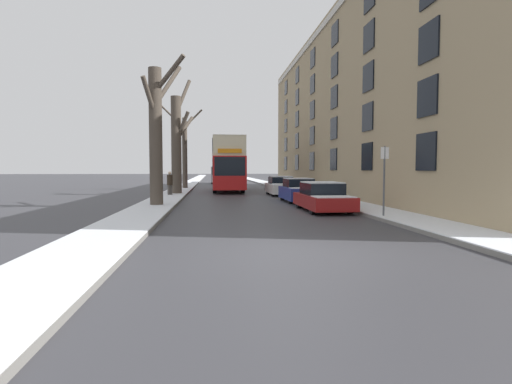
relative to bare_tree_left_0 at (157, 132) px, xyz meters
name	(u,v)px	position (x,y,z in m)	size (l,w,h in m)	color
ground_plane	(306,253)	(4.88, -11.44, -3.76)	(320.00, 320.00, 0.00)	#38383D
sidewalk_left	(193,181)	(-0.14, 41.56, -3.68)	(2.03, 130.00, 0.16)	slate
sidewalk_right	(258,181)	(9.90, 41.56, -3.68)	(2.03, 130.00, 0.16)	slate
terrace_facade_right	(381,109)	(15.41, 8.79, 2.71)	(9.10, 39.89, 12.95)	tan
bare_tree_left_0	(157,132)	(0.00, 0.00, 0.00)	(2.18, 2.99, 7.46)	#4C4238
bare_tree_left_1	(177,142)	(0.19, 9.56, 0.13)	(1.60, 2.63, 8.72)	#4C4238
bare_tree_left_2	(184,150)	(0.15, 17.86, -0.06)	(3.94, 3.75, 7.92)	#4C4238
double_decker_bus	(227,162)	(4.06, 14.72, -1.21)	(2.60, 10.24, 4.52)	red
parked_car_0	(323,197)	(7.80, -2.42, -3.14)	(1.85, 4.54, 1.34)	maroon
parked_car_1	(299,191)	(7.80, 2.69, -3.11)	(1.75, 4.07, 1.40)	navy
parked_car_2	(281,186)	(7.80, 8.94, -3.10)	(1.79, 4.32, 1.42)	silver
oncoming_van	(219,174)	(3.63, 33.96, -2.54)	(2.05, 5.53, 2.26)	#9EA3AD
pedestrian_left_sidewalk	(170,183)	(-0.19, 7.79, -2.79)	(0.39, 0.39, 1.78)	#4C4742
street_sign_post	(384,178)	(9.18, -5.95, -2.18)	(0.32, 0.07, 2.78)	#4C4F54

